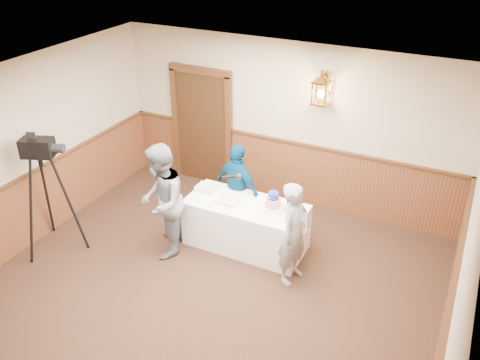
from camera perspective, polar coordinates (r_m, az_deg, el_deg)
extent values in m
plane|color=black|center=(6.67, -6.97, -15.88)|extent=(7.00, 7.00, 0.00)
cube|color=#C3AF92|center=(8.52, 5.25, 6.18)|extent=(6.00, 0.02, 2.80)
cube|color=#C3AF92|center=(5.07, 22.86, -14.22)|extent=(0.02, 7.00, 2.80)
cube|color=white|center=(5.11, -8.83, 7.02)|extent=(6.00, 7.00, 0.02)
cube|color=#542F18|center=(8.87, 4.96, 1.07)|extent=(5.98, 0.04, 1.10)
cube|color=#462612|center=(8.60, 5.08, 4.38)|extent=(5.98, 0.07, 0.04)
cube|color=#321C0E|center=(9.26, -4.23, 5.79)|extent=(1.00, 0.06, 2.10)
cube|color=white|center=(7.70, 0.66, -5.06)|extent=(1.80, 0.80, 0.75)
cube|color=#FFEFC0|center=(7.36, 3.72, -3.14)|extent=(0.32, 0.32, 0.05)
cylinder|color=red|center=(7.31, 3.75, -2.53)|extent=(0.22, 0.22, 0.13)
cylinder|color=navy|center=(7.26, 3.78, -1.76)|extent=(0.16, 0.16, 0.10)
cube|color=#E3C487|center=(7.51, -1.40, -2.34)|extent=(0.32, 0.25, 0.06)
cube|color=#B8ECA6|center=(7.84, -3.78, -0.92)|extent=(0.31, 0.25, 0.07)
imported|color=slate|center=(7.39, -8.81, -2.42)|extent=(0.96, 1.05, 1.75)
cylinder|color=black|center=(6.93, -1.16, 0.34)|extent=(0.23, 0.10, 0.09)
sphere|color=black|center=(6.89, -0.11, 0.42)|extent=(0.08, 0.08, 0.08)
imported|color=gray|center=(6.89, 6.08, -6.02)|extent=(0.45, 0.60, 1.51)
imported|color=navy|center=(7.94, -0.25, -0.88)|extent=(0.92, 0.61, 1.46)
cube|color=black|center=(7.56, -21.79, 3.39)|extent=(0.50, 0.39, 0.27)
cylinder|color=black|center=(7.44, -19.79, 3.37)|extent=(0.21, 0.19, 0.13)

